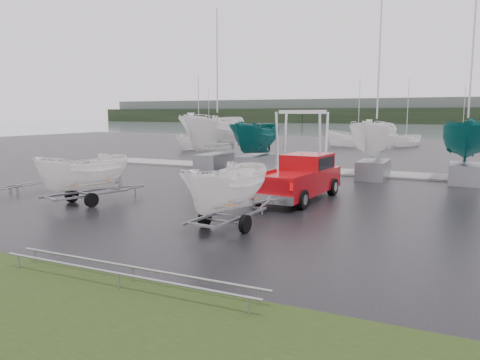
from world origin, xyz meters
TOP-DOWN VIEW (x-y plane):
  - ground_plane at (0.00, 0.00)m, footprint 120.00×120.00m
  - lake at (0.00, 100.00)m, footprint 300.00×300.00m
  - dock at (0.00, 13.00)m, footprint 30.00×3.00m
  - treeline at (0.00, 170.00)m, footprint 300.00×8.00m
  - far_hill at (0.00, 178.00)m, footprint 300.00×6.00m
  - pickup_truck at (4.16, 2.74)m, footprint 2.58×6.19m
  - trailer_hitched at (3.69, -3.78)m, footprint 1.85×3.68m
  - trailer_parked at (-3.86, -2.53)m, footprint 2.10×3.78m
  - boat_hoist at (0.82, 13.00)m, footprint 3.30×2.18m
  - keelboat_0 at (-4.89, 11.00)m, footprint 2.77×3.20m
  - keelboat_1 at (-1.79, 11.20)m, footprint 2.24×3.20m
  - keelboat_2 at (6.00, 11.00)m, footprint 2.41×3.20m
  - keelboat_3 at (10.94, 11.30)m, footprint 2.47×3.20m
  - mast_rack_0 at (-9.00, 1.00)m, footprint 0.56×6.50m
  - mast_rack_2 at (4.00, -9.50)m, footprint 7.00×0.56m
  - moored_boat_0 at (-15.63, 27.14)m, footprint 2.94×3.00m
  - moored_boat_1 at (-0.56, 38.75)m, footprint 3.19×3.12m
  - moored_boat_2 at (4.58, 41.69)m, footprint 2.98×3.02m
  - moored_boat_4 at (-29.32, 53.76)m, footprint 3.16×3.19m
  - moored_boat_5 at (10.59, 62.29)m, footprint 3.87×3.87m

SIDE VIEW (x-z plane):
  - lake at x=0.00m, z-range -0.01..-0.01m
  - ground_plane at x=0.00m, z-range 0.00..0.00m
  - moored_boat_1 at x=-0.56m, z-range -5.96..5.97m
  - moored_boat_5 at x=10.59m, z-range -5.79..5.80m
  - moored_boat_0 at x=-15.63m, z-range -5.73..5.74m
  - moored_boat_4 at x=-29.32m, z-range -5.55..5.56m
  - moored_boat_2 at x=4.58m, z-range -5.54..5.55m
  - dock at x=0.00m, z-range -0.01..0.11m
  - mast_rack_0 at x=-9.00m, z-range 0.32..0.38m
  - mast_rack_2 at x=4.00m, z-range 0.32..0.38m
  - pickup_truck at x=4.16m, z-range 0.04..2.06m
  - boat_hoist at x=0.82m, z-range 0.61..4.73m
  - trailer_parked at x=-3.86m, z-range 0.21..5.13m
  - trailer_hitched at x=3.69m, z-range 0.21..5.29m
  - treeline at x=0.00m, z-range 0.00..6.00m
  - keelboat_1 at x=-1.79m, z-range 0.00..7.07m
  - keelboat_2 at x=6.00m, z-range -1.46..9.12m
  - keelboat_3 at x=10.94m, z-range -1.39..9.25m
  - keelboat_0 at x=-4.89m, z-range -1.06..9.88m
  - far_hill at x=0.00m, z-range 0.00..10.00m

